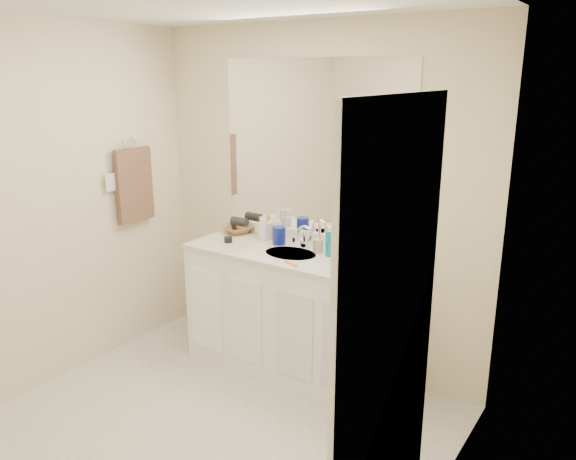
# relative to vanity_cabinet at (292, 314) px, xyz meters

# --- Properties ---
(floor) EXTENTS (2.60, 2.60, 0.00)m
(floor) POSITION_rel_vanity_cabinet_xyz_m (0.00, -1.02, -0.42)
(floor) COLOR beige
(floor) RESTS_ON ground
(wall_back) EXTENTS (2.60, 0.02, 2.40)m
(wall_back) POSITION_rel_vanity_cabinet_xyz_m (0.00, 0.28, 0.77)
(wall_back) COLOR beige
(wall_back) RESTS_ON floor
(wall_left) EXTENTS (0.02, 2.60, 2.40)m
(wall_left) POSITION_rel_vanity_cabinet_xyz_m (-1.30, -1.02, 0.77)
(wall_left) COLOR beige
(wall_left) RESTS_ON floor
(wall_right) EXTENTS (0.02, 2.60, 2.40)m
(wall_right) POSITION_rel_vanity_cabinet_xyz_m (1.30, -1.02, 0.77)
(wall_right) COLOR beige
(wall_right) RESTS_ON floor
(vanity_cabinet) EXTENTS (1.50, 0.55, 0.85)m
(vanity_cabinet) POSITION_rel_vanity_cabinet_xyz_m (0.00, 0.00, 0.00)
(vanity_cabinet) COLOR white
(vanity_cabinet) RESTS_ON floor
(countertop) EXTENTS (1.52, 0.57, 0.03)m
(countertop) POSITION_rel_vanity_cabinet_xyz_m (0.00, 0.00, 0.44)
(countertop) COLOR silver
(countertop) RESTS_ON vanity_cabinet
(backsplash) EXTENTS (1.52, 0.03, 0.08)m
(backsplash) POSITION_rel_vanity_cabinet_xyz_m (0.00, 0.26, 0.50)
(backsplash) COLOR white
(backsplash) RESTS_ON countertop
(sink_basin) EXTENTS (0.37, 0.37, 0.02)m
(sink_basin) POSITION_rel_vanity_cabinet_xyz_m (0.00, -0.02, 0.44)
(sink_basin) COLOR silver
(sink_basin) RESTS_ON countertop
(faucet) EXTENTS (0.02, 0.02, 0.11)m
(faucet) POSITION_rel_vanity_cabinet_xyz_m (0.00, 0.16, 0.51)
(faucet) COLOR silver
(faucet) RESTS_ON countertop
(mirror) EXTENTS (1.48, 0.01, 1.20)m
(mirror) POSITION_rel_vanity_cabinet_xyz_m (0.00, 0.27, 1.14)
(mirror) COLOR white
(mirror) RESTS_ON wall_back
(blue_mug) EXTENTS (0.12, 0.12, 0.13)m
(blue_mug) POSITION_rel_vanity_cabinet_xyz_m (-0.18, 0.11, 0.52)
(blue_mug) COLOR navy
(blue_mug) RESTS_ON countertop
(tan_cup) EXTENTS (0.08, 0.08, 0.09)m
(tan_cup) POSITION_rel_vanity_cabinet_xyz_m (0.15, 0.10, 0.50)
(tan_cup) COLOR tan
(tan_cup) RESTS_ON countertop
(toothbrush) EXTENTS (0.02, 0.04, 0.19)m
(toothbrush) POSITION_rel_vanity_cabinet_xyz_m (0.16, 0.10, 0.60)
(toothbrush) COLOR #E53C9A
(toothbrush) RESTS_ON tan_cup
(mouthwash_bottle) EXTENTS (0.08, 0.08, 0.16)m
(mouthwash_bottle) POSITION_rel_vanity_cabinet_xyz_m (0.25, 0.08, 0.53)
(mouthwash_bottle) COLOR #0C7691
(mouthwash_bottle) RESTS_ON countertop
(soap_dish) EXTENTS (0.10, 0.09, 0.01)m
(soap_dish) POSITION_rel_vanity_cabinet_xyz_m (0.41, -0.08, 0.46)
(soap_dish) COLOR silver
(soap_dish) RESTS_ON countertop
(green_soap) EXTENTS (0.08, 0.06, 0.03)m
(green_soap) POSITION_rel_vanity_cabinet_xyz_m (0.41, -0.08, 0.48)
(green_soap) COLOR #6BC02E
(green_soap) RESTS_ON soap_dish
(orange_comb) EXTENTS (0.13, 0.07, 0.01)m
(orange_comb) POSITION_rel_vanity_cabinet_xyz_m (0.13, -0.21, 0.46)
(orange_comb) COLOR #F45819
(orange_comb) RESTS_ON countertop
(dark_jar) EXTENTS (0.07, 0.07, 0.04)m
(dark_jar) POSITION_rel_vanity_cabinet_xyz_m (-0.51, -0.06, 0.48)
(dark_jar) COLOR black
(dark_jar) RESTS_ON countertop
(extra_white_bottle) EXTENTS (0.07, 0.07, 0.17)m
(extra_white_bottle) POSITION_rel_vanity_cabinet_xyz_m (-0.32, 0.10, 0.54)
(extra_white_bottle) COLOR white
(extra_white_bottle) RESTS_ON countertop
(soap_bottle_white) EXTENTS (0.09, 0.09, 0.20)m
(soap_bottle_white) POSITION_rel_vanity_cabinet_xyz_m (-0.26, 0.20, 0.55)
(soap_bottle_white) COLOR silver
(soap_bottle_white) RESTS_ON countertop
(soap_bottle_cream) EXTENTS (0.09, 0.09, 0.18)m
(soap_bottle_cream) POSITION_rel_vanity_cabinet_xyz_m (-0.34, 0.15, 0.55)
(soap_bottle_cream) COLOR beige
(soap_bottle_cream) RESTS_ON countertop
(soap_bottle_yellow) EXTENTS (0.14, 0.14, 0.14)m
(soap_bottle_yellow) POSITION_rel_vanity_cabinet_xyz_m (-0.42, 0.22, 0.53)
(soap_bottle_yellow) COLOR #EEE15C
(soap_bottle_yellow) RESTS_ON countertop
(wicker_basket) EXTENTS (0.29, 0.29, 0.06)m
(wicker_basket) POSITION_rel_vanity_cabinet_xyz_m (-0.61, 0.17, 0.48)
(wicker_basket) COLOR olive
(wicker_basket) RESTS_ON countertop
(hair_dryer) EXTENTS (0.13, 0.07, 0.07)m
(hair_dryer) POSITION_rel_vanity_cabinet_xyz_m (-0.59, 0.17, 0.54)
(hair_dryer) COLOR black
(hair_dryer) RESTS_ON wicker_basket
(towel_ring) EXTENTS (0.01, 0.11, 0.11)m
(towel_ring) POSITION_rel_vanity_cabinet_xyz_m (-1.27, -0.25, 1.12)
(towel_ring) COLOR silver
(towel_ring) RESTS_ON wall_left
(hand_towel) EXTENTS (0.04, 0.32, 0.55)m
(hand_towel) POSITION_rel_vanity_cabinet_xyz_m (-1.25, -0.25, 0.82)
(hand_towel) COLOR #432E24
(hand_towel) RESTS_ON towel_ring
(switch_plate) EXTENTS (0.01, 0.08, 0.13)m
(switch_plate) POSITION_rel_vanity_cabinet_xyz_m (-1.27, -0.45, 0.88)
(switch_plate) COLOR silver
(switch_plate) RESTS_ON wall_left
(door) EXTENTS (0.02, 0.82, 2.00)m
(door) POSITION_rel_vanity_cabinet_xyz_m (1.29, -1.32, 0.57)
(door) COLOR white
(door) RESTS_ON floor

